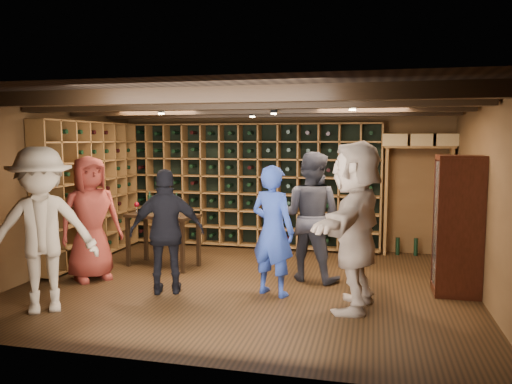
% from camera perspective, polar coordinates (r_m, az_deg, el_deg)
% --- Properties ---
extents(ground, '(6.00, 6.00, 0.00)m').
position_cam_1_polar(ground, '(6.94, -1.15, -10.51)').
color(ground, black).
rests_on(ground, ground).
extents(room_shell, '(6.00, 6.00, 6.00)m').
position_cam_1_polar(room_shell, '(6.72, -1.08, 9.81)').
color(room_shell, brown).
rests_on(room_shell, ground).
extents(wine_rack_back, '(4.65, 0.30, 2.20)m').
position_cam_1_polar(wine_rack_back, '(9.08, -0.71, 0.80)').
color(wine_rack_back, brown).
rests_on(wine_rack_back, ground).
extents(wine_rack_left, '(0.30, 2.65, 2.20)m').
position_cam_1_polar(wine_rack_left, '(8.59, -18.34, 0.20)').
color(wine_rack_left, brown).
rests_on(wine_rack_left, ground).
extents(crate_shelf, '(1.20, 0.32, 2.07)m').
position_cam_1_polar(crate_shelf, '(8.81, 18.15, 3.07)').
color(crate_shelf, brown).
rests_on(crate_shelf, ground).
extents(display_cabinet, '(0.55, 0.50, 1.75)m').
position_cam_1_polar(display_cabinet, '(6.82, 22.01, -3.87)').
color(display_cabinet, '#33120A').
rests_on(display_cabinet, ground).
extents(man_blue_shirt, '(0.71, 0.59, 1.66)m').
position_cam_1_polar(man_blue_shirt, '(6.33, 1.92, -4.43)').
color(man_blue_shirt, navy).
rests_on(man_blue_shirt, ground).
extents(man_grey_suit, '(1.03, 0.89, 1.81)m').
position_cam_1_polar(man_grey_suit, '(7.04, 6.31, -2.78)').
color(man_grey_suit, black).
rests_on(man_grey_suit, ground).
extents(guest_red_floral, '(0.98, 1.01, 1.75)m').
position_cam_1_polar(guest_red_floral, '(7.38, -18.39, -2.86)').
color(guest_red_floral, maroon).
rests_on(guest_red_floral, ground).
extents(guest_woman_black, '(1.02, 0.68, 1.60)m').
position_cam_1_polar(guest_woman_black, '(6.49, -10.14, -4.49)').
color(guest_woman_black, black).
rests_on(guest_woman_black, ground).
extents(guest_khaki, '(1.41, 1.27, 1.90)m').
position_cam_1_polar(guest_khaki, '(6.20, -23.31, -4.02)').
color(guest_khaki, gray).
rests_on(guest_khaki, ground).
extents(guest_beige, '(0.88, 1.89, 1.97)m').
position_cam_1_polar(guest_beige, '(5.89, 11.28, -3.80)').
color(guest_beige, tan).
rests_on(guest_beige, ground).
extents(tasting_table, '(1.18, 0.75, 1.10)m').
position_cam_1_polar(tasting_table, '(7.88, -10.63, -3.15)').
color(tasting_table, black).
rests_on(tasting_table, ground).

